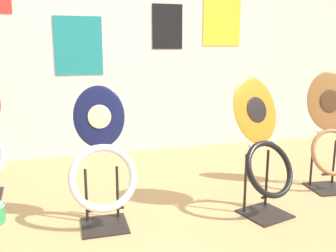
# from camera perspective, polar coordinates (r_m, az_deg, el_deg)

# --- Properties ---
(wall_back) EXTENTS (8.00, 0.07, 2.60)m
(wall_back) POSITION_cam_1_polar(r_m,az_deg,el_deg) (3.87, -8.74, 14.96)
(wall_back) COLOR silver
(wall_back) RESTS_ON ground_plane
(toilet_seat_display_woodgrain) EXTENTS (0.39, 0.31, 0.91)m
(toilet_seat_display_woodgrain) POSITION_cam_1_polar(r_m,az_deg,el_deg) (3.13, 23.52, -0.88)
(toilet_seat_display_woodgrain) COLOR black
(toilet_seat_display_woodgrain) RESTS_ON ground_plane
(toilet_seat_display_orange_sun) EXTENTS (0.45, 0.43, 0.90)m
(toilet_seat_display_orange_sun) POSITION_cam_1_polar(r_m,az_deg,el_deg) (2.51, 14.29, -3.34)
(toilet_seat_display_orange_sun) COLOR black
(toilet_seat_display_orange_sun) RESTS_ON ground_plane
(toilet_seat_display_navy_moon) EXTENTS (0.42, 0.29, 0.87)m
(toilet_seat_display_navy_moon) POSITION_cam_1_polar(r_m,az_deg,el_deg) (2.30, -10.00, -5.87)
(toilet_seat_display_navy_moon) COLOR black
(toilet_seat_display_navy_moon) RESTS_ON ground_plane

